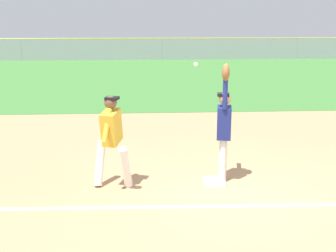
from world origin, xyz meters
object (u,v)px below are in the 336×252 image
(parked_car_silver, at_px, (94,49))
(parked_car_green, at_px, (296,48))
(parked_car_blue, at_px, (230,48))
(parked_car_black, at_px, (166,48))
(first_base, at_px, (214,181))
(baseball, at_px, (196,64))
(fielder, at_px, (224,124))
(parked_car_tan, at_px, (23,49))
(runner, at_px, (112,135))

(parked_car_silver, relative_size, parked_car_green, 1.01)
(parked_car_blue, bearing_deg, parked_car_black, -177.78)
(parked_car_black, bearing_deg, first_base, -89.59)
(baseball, xyz_separation_m, parked_car_green, (12.76, 29.52, -1.54))
(fielder, bearing_deg, parked_car_tan, -58.08)
(runner, bearing_deg, parked_car_tan, 123.80)
(fielder, distance_m, parked_car_blue, 30.91)
(first_base, bearing_deg, parked_car_tan, 111.07)
(baseball, distance_m, parked_car_black, 29.76)
(first_base, bearing_deg, baseball, 127.11)
(first_base, xyz_separation_m, parked_car_tan, (-11.61, 30.13, 0.63))
(parked_car_green, bearing_deg, parked_car_tan, -177.01)
(parked_car_blue, bearing_deg, fielder, -102.50)
(runner, xyz_separation_m, parked_car_black, (2.67, 30.19, -0.32))
(first_base, xyz_separation_m, parked_car_silver, (-5.50, 29.84, 0.63))
(parked_car_silver, bearing_deg, parked_car_tan, 171.92)
(first_base, xyz_separation_m, fielder, (0.19, 0.18, 1.08))
(baseball, xyz_separation_m, parked_car_tan, (-11.28, 29.69, -1.54))
(fielder, distance_m, parked_car_tan, 32.20)
(fielder, relative_size, runner, 1.33)
(baseball, bearing_deg, first_base, -52.89)
(runner, xyz_separation_m, parked_car_tan, (-9.70, 30.18, -0.32))
(first_base, xyz_separation_m, parked_car_green, (12.42, 29.95, 0.63))
(parked_car_silver, height_order, parked_car_green, same)
(parked_car_silver, distance_m, parked_car_green, 17.92)
(parked_car_tan, distance_m, parked_car_blue, 18.13)
(parked_car_tan, height_order, parked_car_silver, same)
(parked_car_blue, bearing_deg, parked_car_tan, -179.73)
(parked_car_tan, bearing_deg, runner, -77.88)
(first_base, bearing_deg, fielder, 43.09)
(parked_car_blue, bearing_deg, first_base, -102.78)
(parked_car_tan, relative_size, parked_car_blue, 1.03)
(parked_car_silver, bearing_deg, parked_car_green, -5.04)
(baseball, xyz_separation_m, parked_car_silver, (-5.17, 29.40, -1.54))
(first_base, height_order, parked_car_silver, parked_car_silver)
(parked_car_silver, bearing_deg, parked_car_blue, -2.59)
(runner, height_order, baseball, baseball)
(parked_car_black, height_order, parked_car_blue, same)
(runner, bearing_deg, first_base, 17.53)
(parked_car_silver, bearing_deg, baseball, -85.43)
(first_base, distance_m, parked_car_black, 30.16)
(parked_car_silver, xyz_separation_m, parked_car_black, (6.27, 0.30, 0.00))
(parked_car_blue, relative_size, parked_car_green, 0.98)
(parked_car_tan, distance_m, parked_car_green, 24.03)
(baseball, relative_size, parked_car_tan, 0.02)
(parked_car_black, relative_size, parked_car_green, 0.99)
(runner, bearing_deg, parked_car_blue, 90.53)
(fielder, bearing_deg, first_base, 53.52)
(baseball, bearing_deg, parked_car_black, 87.88)
(first_base, height_order, parked_car_blue, parked_car_blue)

